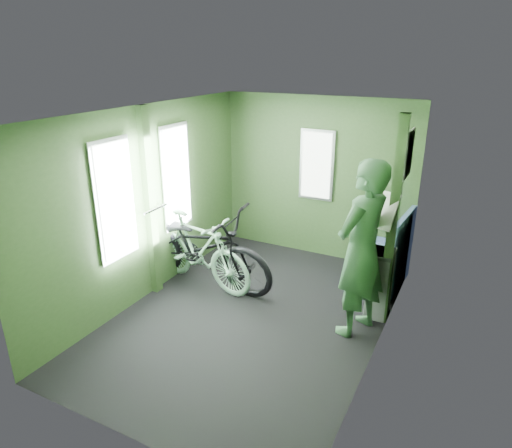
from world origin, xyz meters
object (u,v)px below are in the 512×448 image
(bicycle_mint, at_px, (200,285))
(passenger, at_px, (361,249))
(bicycle_black, at_px, (202,284))
(bench_seat, at_px, (383,264))
(waste_box, at_px, (380,283))

(bicycle_mint, relative_size, passenger, 0.87)
(bicycle_black, distance_m, bicycle_mint, 0.03)
(bench_seat, bearing_deg, bicycle_mint, -148.20)
(passenger, distance_m, waste_box, 0.71)
(bicycle_black, xyz_separation_m, bench_seat, (2.09, 1.06, 0.29))
(passenger, height_order, bench_seat, passenger)
(passenger, relative_size, waste_box, 2.41)
(waste_box, height_order, bench_seat, bench_seat)
(bicycle_mint, distance_m, passenger, 2.27)
(bicycle_black, distance_m, bench_seat, 2.36)
(bicycle_mint, distance_m, bench_seat, 2.38)
(waste_box, bearing_deg, bicycle_mint, -171.06)
(bicycle_mint, height_order, waste_box, waste_box)
(bicycle_mint, height_order, bench_seat, bench_seat)
(bicycle_black, relative_size, waste_box, 2.66)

